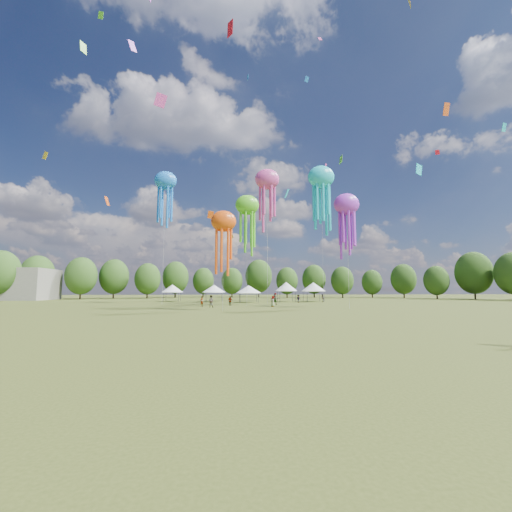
{
  "coord_description": "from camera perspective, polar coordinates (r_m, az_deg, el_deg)",
  "views": [
    {
      "loc": [
        -6.26,
        -16.47,
        2.75
      ],
      "look_at": [
        -3.49,
        15.0,
        6.0
      ],
      "focal_mm": 22.69,
      "sensor_mm": 36.0,
      "label": 1
    }
  ],
  "objects": [
    {
      "name": "ground",
      "position": [
        17.83,
        16.12,
        -14.51
      ],
      "size": [
        300.0,
        300.0,
        0.0
      ],
      "primitive_type": "plane",
      "color": "#384416",
      "rests_on": "ground"
    },
    {
      "name": "festival_tents",
      "position": [
        71.58,
        -0.8,
        -5.65
      ],
      "size": [
        36.32,
        10.93,
        4.33
      ],
      "color": "#47474C",
      "rests_on": "ground"
    },
    {
      "name": "treeline",
      "position": [
        79.11,
        -3.3,
        -3.12
      ],
      "size": [
        201.57,
        95.24,
        13.43
      ],
      "color": "#38281C",
      "rests_on": "ground"
    },
    {
      "name": "spectator_near",
      "position": [
        50.11,
        -7.95,
        -7.92
      ],
      "size": [
        1.02,
        0.87,
        1.83
      ],
      "primitive_type": "imported",
      "rotation": [
        0.0,
        0.0,
        2.92
      ],
      "color": "gray",
      "rests_on": "ground"
    },
    {
      "name": "small_kites",
      "position": [
        65.19,
        3.11,
        20.96
      ],
      "size": [
        68.48,
        60.05,
        44.72
      ],
      "color": "#56CE22",
      "rests_on": "ground"
    },
    {
      "name": "spectators_far",
      "position": [
        62.9,
        3.96,
        -7.57
      ],
      "size": [
        25.26,
        25.24,
        1.89
      ],
      "color": "gray",
      "rests_on": "ground"
    },
    {
      "name": "show_kites",
      "position": [
        62.64,
        4.15,
        10.23
      ],
      "size": [
        37.35,
        29.53,
        29.96
      ],
      "color": "#56CE22",
      "rests_on": "ground"
    }
  ]
}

